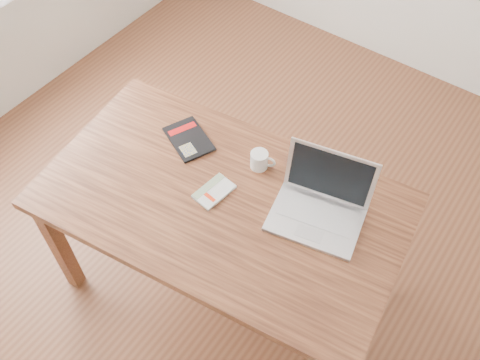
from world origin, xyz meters
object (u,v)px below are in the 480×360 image
Objects in this scene: black_guidebook at (189,139)px; laptop at (320,204)px; coffee_mug at (260,160)px; desk at (222,210)px; white_guidebook at (214,191)px.

laptop is (0.68, 0.01, 0.05)m from black_guidebook.
black_guidebook is 0.35m from coffee_mug.
desk is at bearing -165.99° from laptop.
black_guidebook is at bearing 169.64° from coffee_mug.
coffee_mug reaches higher than desk.
coffee_mug is at bearing 158.34° from laptop.
desk is at bearing 1.25° from white_guidebook.
laptop is (0.41, 0.18, 0.05)m from white_guidebook.
coffee_mug is (-0.33, 0.05, -0.01)m from laptop.
coffee_mug reaches higher than black_guidebook.
white_guidebook reaches higher than desk.
desk is 0.27m from coffee_mug.
desk is 8.94× the size of white_guidebook.
desk is 5.82× the size of black_guidebook.
white_guidebook is at bearing -169.17° from laptop.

